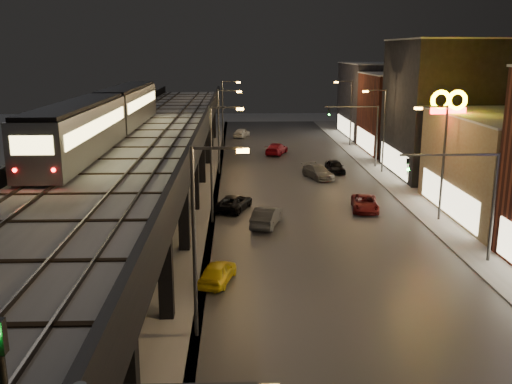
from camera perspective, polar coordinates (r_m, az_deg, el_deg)
name	(u,v)px	position (r m, az deg, el deg)	size (l,w,h in m)	color
road_surface	(311,208)	(48.46, 5.55, -1.59)	(17.00, 120.00, 0.06)	#46474D
sidewalk_right	(428,206)	(50.72, 16.83, -1.38)	(4.00, 120.00, 0.14)	#9FA1A8
under_viaduct_pavement	(151,209)	(48.60, -10.44, -1.71)	(11.00, 120.00, 0.06)	#9FA1A8
elevated_viaduct	(142,150)	(44.35, -11.34, 4.14)	(9.00, 100.00, 6.30)	black
viaduct_trackbed	(142,140)	(44.35, -11.37, 5.15)	(8.40, 100.00, 0.32)	#B2B7C1
viaduct_parapet_streetside	(199,133)	(43.81, -5.74, 5.86)	(0.30, 100.00, 1.10)	black
viaduct_parapet_far	(84,134)	(45.23, -16.86, 5.59)	(0.30, 100.00, 1.10)	black
building_d	(454,108)	(63.76, 19.17, 7.90)	(12.20, 13.20, 14.16)	black
building_e	(412,113)	(77.13, 15.37, 7.61)	(12.20, 12.20, 10.16)	maroon
building_f	(385,100)	(90.49, 12.80, 8.95)	(12.20, 16.20, 11.16)	#2D2D35
streetlight_left_1	(200,230)	(25.54, -5.63, -3.75)	(2.57, 0.28, 9.00)	#38383A
streetlight_left_2	(215,156)	(43.02, -4.14, 3.57)	(2.57, 0.28, 9.00)	#38383A
streetlight_right_2	(440,155)	(45.68, 17.94, 3.53)	(2.56, 0.28, 9.00)	#38383A
streetlight_left_3	(221,126)	(60.80, -3.51, 6.63)	(2.57, 0.28, 9.00)	#38383A
streetlight_right_3	(382,125)	(62.71, 12.46, 6.56)	(2.56, 0.28, 9.00)	#38383A
streetlight_left_4	(225,109)	(78.68, -3.17, 8.31)	(2.57, 0.28, 9.00)	#38383A
streetlight_right_4	(349,108)	(80.17, 9.31, 8.26)	(2.56, 0.28, 9.00)	#38383A
traffic_light_rig_a	(476,193)	(37.31, 21.14, -0.13)	(6.10, 0.34, 7.00)	#38383A
traffic_light_rig_b	(367,128)	(65.49, 11.03, 6.28)	(6.10, 0.34, 7.00)	#38383A
subway_train	(108,115)	(44.88, -14.59, 7.48)	(2.75, 33.01, 3.28)	gray
rail_signal	(0,372)	(9.13, -24.24, -16.08)	(0.32, 0.42, 2.80)	black
car_taxi	(218,273)	(32.90, -3.87, -8.09)	(1.51, 3.74, 1.28)	yellow
car_near_white	(267,217)	(43.10, 1.06, -2.51)	(1.59, 4.56, 1.50)	#45474C
car_mid_silver	(234,203)	(47.45, -2.23, -1.11)	(2.11, 4.57, 1.27)	black
car_mid_dark	(276,149)	(73.00, 2.06, 4.30)	(2.01, 4.94, 1.43)	maroon
car_far_white	(242,133)	(87.49, -1.44, 5.91)	(1.67, 4.16, 1.42)	white
car_onc_dark	(365,204)	(48.03, 10.83, -1.18)	(2.08, 4.51, 1.25)	maroon
car_onc_white	(318,172)	(59.53, 6.21, 1.98)	(1.92, 4.73, 1.37)	gray
car_onc_red	(335,167)	(62.39, 7.91, 2.47)	(1.60, 3.98, 1.36)	black
sign_mcdonalds	(448,114)	(48.05, 18.65, 7.42)	(2.95, 0.39, 9.97)	#38383A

